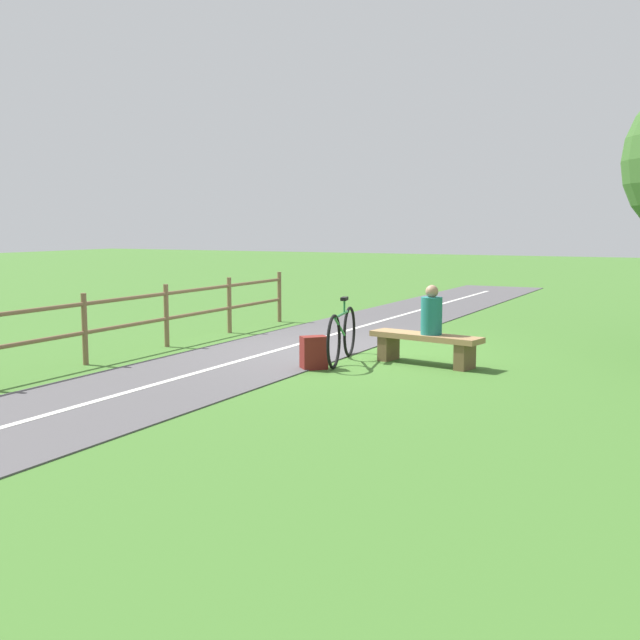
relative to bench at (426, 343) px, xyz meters
name	(u,v)px	position (x,y,z in m)	size (l,w,h in m)	color
ground_plane	(344,351)	(1.54, -0.55, -0.30)	(80.00, 80.00, 0.00)	#3D6B28
paved_path	(127,393)	(2.51, 3.45, -0.30)	(2.46, 36.00, 0.02)	#4C494C
path_centre_line	(127,392)	(2.51, 3.45, -0.29)	(0.10, 32.00, 0.00)	silver
bench	(426,343)	(0.00, 0.00, 0.00)	(1.71, 0.72, 0.44)	#937047
person_seated	(432,313)	(-0.09, 0.02, 0.44)	(0.35, 0.35, 0.70)	#1E6B66
bicycle	(342,335)	(1.15, 0.36, 0.09)	(0.45, 1.79, 0.94)	black
backpack	(314,353)	(1.27, 1.02, -0.08)	(0.40, 0.41, 0.46)	maroon
fence_roadside	(84,322)	(4.32, 2.19, 0.31)	(0.09, 11.26, 1.03)	brown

